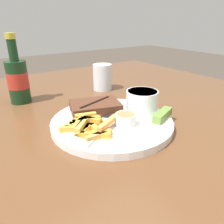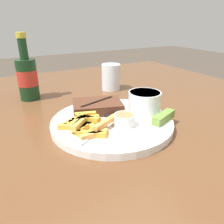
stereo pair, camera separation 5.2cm
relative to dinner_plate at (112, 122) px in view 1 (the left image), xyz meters
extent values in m
cube|color=brown|center=(0.00, 0.00, -0.03)|extent=(1.32, 1.37, 0.04)
cylinder|color=brown|center=(0.60, 0.62, -0.39)|extent=(0.06, 0.06, 0.69)
cylinder|color=white|center=(0.00, 0.00, 0.00)|extent=(0.31, 0.31, 0.01)
cylinder|color=white|center=(0.00, 0.00, 0.01)|extent=(0.31, 0.31, 0.00)
cube|color=#512D1E|center=(-0.01, 0.07, 0.02)|extent=(0.15, 0.13, 0.03)
cube|color=black|center=(-0.01, 0.07, 0.04)|extent=(0.11, 0.04, 0.00)
cube|color=gold|center=(-0.10, 0.01, 0.02)|extent=(0.03, 0.05, 0.01)
cube|color=#DF9749|center=(-0.08, -0.06, 0.02)|extent=(0.06, 0.01, 0.01)
cube|color=gold|center=(-0.07, 0.00, 0.03)|extent=(0.06, 0.02, 0.01)
cube|color=gold|center=(-0.10, -0.01, 0.03)|extent=(0.05, 0.05, 0.01)
cube|color=gold|center=(-0.08, -0.01, 0.02)|extent=(0.06, 0.06, 0.01)
cube|color=gold|center=(-0.08, -0.06, 0.02)|extent=(0.06, 0.05, 0.01)
cube|color=gold|center=(-0.07, -0.03, 0.02)|extent=(0.01, 0.05, 0.01)
cube|color=gold|center=(-0.06, 0.00, 0.03)|extent=(0.04, 0.05, 0.01)
cube|color=gold|center=(-0.10, 0.02, 0.02)|extent=(0.05, 0.04, 0.01)
cube|color=gold|center=(-0.11, 0.00, 0.02)|extent=(0.06, 0.04, 0.01)
cube|color=gold|center=(-0.07, 0.00, 0.02)|extent=(0.07, 0.05, 0.01)
cube|color=gold|center=(-0.09, -0.01, 0.03)|extent=(0.06, 0.05, 0.01)
cube|color=gold|center=(-0.06, 0.02, 0.03)|extent=(0.05, 0.03, 0.01)
cube|color=gold|center=(-0.07, -0.01, 0.02)|extent=(0.08, 0.04, 0.01)
cube|color=#E69D4B|center=(-0.04, -0.04, 0.03)|extent=(0.08, 0.05, 0.01)
cube|color=gold|center=(-0.04, 0.00, 0.02)|extent=(0.02, 0.07, 0.01)
cylinder|color=white|center=(0.10, 0.00, 0.04)|extent=(0.09, 0.09, 0.06)
cylinder|color=beige|center=(0.10, 0.00, 0.06)|extent=(0.08, 0.08, 0.01)
cylinder|color=silver|center=(0.01, -0.04, 0.02)|extent=(0.05, 0.05, 0.03)
cylinder|color=#C67A4C|center=(0.01, -0.04, 0.03)|extent=(0.04, 0.04, 0.01)
cube|color=olive|center=(0.11, -0.07, 0.02)|extent=(0.08, 0.05, 0.02)
cube|color=#B7B7BC|center=(-0.08, -0.05, 0.01)|extent=(0.09, 0.06, 0.00)
cube|color=#B7B7BC|center=(-0.02, -0.02, 0.01)|extent=(0.03, 0.02, 0.00)
cube|color=#B7B7BC|center=(-0.02, -0.01, 0.01)|extent=(0.03, 0.02, 0.00)
cube|color=#B7B7BC|center=(-0.02, -0.01, 0.01)|extent=(0.03, 0.02, 0.00)
cube|color=#B7B7BC|center=(-0.05, 0.07, 0.01)|extent=(0.09, 0.09, 0.00)
cube|color=black|center=(0.01, 0.01, 0.01)|extent=(0.05, 0.05, 0.01)
cylinder|color=#143319|center=(-0.14, 0.31, 0.06)|extent=(0.06, 0.06, 0.13)
cylinder|color=#B22D23|center=(-0.14, 0.31, 0.06)|extent=(0.06, 0.06, 0.05)
cylinder|color=#143319|center=(-0.14, 0.31, 0.16)|extent=(0.03, 0.03, 0.06)
cylinder|color=gold|center=(-0.14, 0.31, 0.20)|extent=(0.03, 0.03, 0.02)
cylinder|color=silver|center=(0.15, 0.27, 0.04)|extent=(0.07, 0.07, 0.10)
camera|label=1|loc=(-0.29, -0.41, 0.24)|focal=35.00mm
camera|label=2|loc=(-0.24, -0.44, 0.24)|focal=35.00mm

